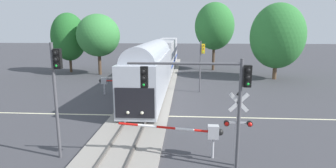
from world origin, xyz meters
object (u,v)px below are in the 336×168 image
object	(u,v)px
crossing_gate_near	(202,132)
traffic_signal_far_side	(202,58)
maple_right_background	(277,36)
oak_behind_train	(98,35)
traffic_signal_median	(57,83)
crossing_gate_far	(111,81)
traffic_signal_near_right	(206,87)
crossing_signal_mast	(238,121)
elm_centre_background	(214,26)
pine_left_background	(69,37)
commuter_train	(160,59)

from	to	relation	value
crossing_gate_near	traffic_signal_far_side	size ratio (longest dim) A/B	1.01
maple_right_background	oak_behind_train	world-z (taller)	maple_right_background
crossing_gate_near	traffic_signal_median	size ratio (longest dim) A/B	0.91
crossing_gate_far	traffic_signal_far_side	world-z (taller)	traffic_signal_far_side
crossing_gate_near	traffic_signal_far_side	distance (m)	15.53
traffic_signal_near_right	maple_right_background	bearing A→B (deg)	66.33
crossing_signal_mast	elm_centre_background	size ratio (longest dim) A/B	0.35
traffic_signal_far_side	elm_centre_background	world-z (taller)	elm_centre_background
crossing_gate_near	crossing_gate_far	bearing A→B (deg)	122.28
traffic_signal_near_right	elm_centre_background	xyz separation A→B (m)	(3.53, 33.16, 3.02)
maple_right_background	traffic_signal_median	bearing A→B (deg)	-127.01
crossing_gate_near	elm_centre_background	world-z (taller)	elm_centre_background
maple_right_background	traffic_signal_near_right	bearing A→B (deg)	-113.67
crossing_gate_near	pine_left_background	distance (m)	34.29
crossing_gate_far	traffic_signal_median	size ratio (longest dim) A/B	0.99
pine_left_background	oak_behind_train	distance (m)	5.66
commuter_train	traffic_signal_median	world-z (taller)	traffic_signal_median
commuter_train	maple_right_background	world-z (taller)	maple_right_background
oak_behind_train	traffic_signal_far_side	bearing A→B (deg)	-36.88
traffic_signal_near_right	traffic_signal_median	world-z (taller)	traffic_signal_median
crossing_gate_far	traffic_signal_far_side	distance (m)	9.82
commuter_train	crossing_gate_far	distance (m)	10.49
crossing_gate_far	traffic_signal_median	xyz separation A→B (m)	(1.31, -14.25, 2.66)
crossing_signal_mast	crossing_gate_far	bearing A→B (deg)	125.42
oak_behind_train	elm_centre_background	size ratio (longest dim) A/B	0.81
crossing_gate_near	maple_right_background	world-z (taller)	maple_right_background
traffic_signal_median	traffic_signal_near_right	bearing A→B (deg)	-5.25
commuter_train	crossing_signal_mast	world-z (taller)	commuter_train
traffic_signal_median	pine_left_background	distance (m)	31.04
crossing_gate_near	traffic_signal_near_right	distance (m)	2.94
traffic_signal_near_right	maple_right_background	distance (m)	27.59
crossing_gate_near	traffic_signal_median	xyz separation A→B (m)	(-7.37, -0.51, 2.62)
traffic_signal_near_right	traffic_signal_median	size ratio (longest dim) A/B	0.93
maple_right_background	elm_centre_background	world-z (taller)	elm_centre_background
crossing_signal_mast	traffic_signal_far_side	world-z (taller)	traffic_signal_far_side
maple_right_background	crossing_signal_mast	bearing A→B (deg)	-110.88
crossing_gate_far	maple_right_background	bearing A→B (deg)	27.45
crossing_gate_far	traffic_signal_near_right	xyz separation A→B (m)	(8.75, -14.93, 2.73)
traffic_signal_near_right	crossing_signal_mast	bearing A→B (deg)	14.06
commuter_train	pine_left_background	size ratio (longest dim) A/B	4.42
crossing_gate_far	oak_behind_train	distance (m)	14.21
crossing_gate_near	maple_right_background	size ratio (longest dim) A/B	0.55
commuter_train	crossing_gate_near	xyz separation A→B (m)	(4.39, -23.21, -1.35)
crossing_signal_mast	commuter_train	bearing A→B (deg)	104.14
commuter_train	traffic_signal_far_side	world-z (taller)	traffic_signal_far_side
traffic_signal_far_side	maple_right_background	distance (m)	13.70
commuter_train	crossing_gate_far	xyz separation A→B (m)	(-4.29, -9.47, -1.40)
elm_centre_background	crossing_gate_near	bearing A→B (deg)	-96.42
traffic_signal_near_right	maple_right_background	world-z (taller)	maple_right_background
commuter_train	pine_left_background	distance (m)	15.76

